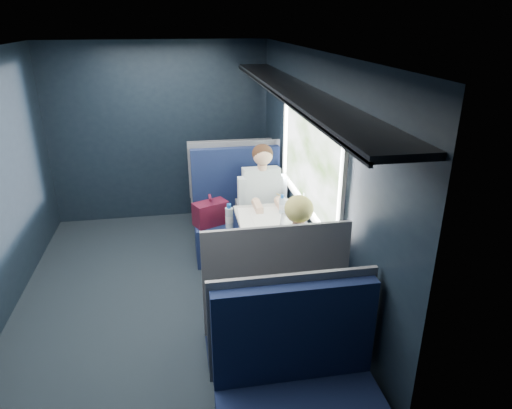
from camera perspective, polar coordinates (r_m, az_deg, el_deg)
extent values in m
cube|color=black|center=(4.61, -11.34, -11.79)|extent=(2.80, 4.20, 0.01)
cube|color=black|center=(4.25, 7.34, 2.98)|extent=(0.10, 4.20, 2.30)
cube|color=black|center=(6.14, -11.93, 8.77)|extent=(2.80, 0.10, 2.30)
cube|color=black|center=(2.20, -14.40, -18.16)|extent=(2.80, 0.10, 2.30)
cube|color=silver|center=(3.83, -14.14, 18.78)|extent=(2.80, 4.20, 0.10)
cube|color=beige|center=(4.07, 6.77, 10.85)|extent=(0.03, 1.84, 0.07)
cube|color=beige|center=(4.32, 6.26, -0.26)|extent=(0.03, 1.84, 0.07)
cube|color=beige|center=(3.38, 10.60, 0.67)|extent=(0.03, 0.07, 0.78)
cube|color=beige|center=(5.00, 3.70, 8.13)|extent=(0.03, 0.07, 0.78)
cube|color=black|center=(3.99, 4.68, 14.12)|extent=(0.36, 4.10, 0.04)
cube|color=black|center=(3.95, 2.21, 13.80)|extent=(0.02, 4.10, 0.03)
cube|color=red|center=(4.04, 6.92, 12.86)|extent=(0.01, 0.10, 0.12)
cylinder|color=#54565E|center=(4.46, -0.26, -7.16)|extent=(0.08, 0.08, 0.70)
cube|color=silver|center=(4.32, 2.09, -2.68)|extent=(0.62, 1.00, 0.04)
cube|color=#0B1333|center=(5.19, -2.02, -4.19)|extent=(1.00, 0.50, 0.45)
cube|color=#0B1333|center=(5.23, -2.57, 3.16)|extent=(1.00, 0.10, 0.75)
cube|color=#54565E|center=(5.28, -2.65, 3.61)|extent=(1.04, 0.03, 0.82)
cube|color=#54565E|center=(5.01, -1.99, -1.12)|extent=(0.06, 0.40, 0.20)
cube|color=#4E1023|center=(4.97, -5.69, -1.09)|extent=(0.41, 0.32, 0.26)
cylinder|color=#4E1023|center=(4.90, -5.77, 0.85)|extent=(0.09, 0.15, 0.03)
cylinder|color=silver|center=(4.88, -3.36, -1.67)|extent=(0.08, 0.08, 0.22)
cylinder|color=#1651A9|center=(4.82, -3.40, -0.19)|extent=(0.05, 0.05, 0.05)
cube|color=#0B1333|center=(3.88, 1.28, -14.43)|extent=(1.00, 0.50, 0.45)
cube|color=#0B1333|center=(3.30, 2.38, -9.17)|extent=(1.00, 0.10, 0.75)
cube|color=#54565E|center=(3.24, 2.59, -9.30)|extent=(1.04, 0.03, 0.82)
cube|color=#54565E|center=(3.74, 1.18, -9.99)|extent=(0.06, 0.40, 0.20)
cube|color=#0B1333|center=(6.19, -3.43, 0.33)|extent=(1.00, 0.40, 0.45)
cube|color=#0B1333|center=(5.78, -3.28, 4.55)|extent=(1.00, 0.10, 0.66)
cube|color=#54565E|center=(5.72, -3.22, 4.57)|extent=(1.04, 0.03, 0.72)
cube|color=#0B1333|center=(2.88, 4.78, -15.69)|extent=(1.00, 0.10, 0.66)
cube|color=#54565E|center=(2.91, 4.52, -14.73)|extent=(1.04, 0.03, 0.72)
cube|color=black|center=(4.98, 1.01, -1.54)|extent=(0.36, 0.44, 0.16)
cube|color=black|center=(4.93, 1.42, -5.71)|extent=(0.32, 0.12, 0.45)
cube|color=silver|center=(5.03, 0.69, 1.80)|extent=(0.40, 0.29, 0.53)
cylinder|color=#D8A88C|center=(4.90, 0.79, 4.70)|extent=(0.10, 0.10, 0.06)
sphere|color=#D8A88C|center=(4.84, 0.84, 6.15)|extent=(0.21, 0.21, 0.21)
sphere|color=#382114|center=(4.85, 0.81, 6.37)|extent=(0.22, 0.22, 0.22)
cube|color=silver|center=(4.96, -1.73, 1.48)|extent=(0.09, 0.12, 0.34)
cube|color=silver|center=(5.03, 3.24, 1.79)|extent=(0.09, 0.12, 0.34)
cube|color=black|center=(3.87, 4.60, -9.16)|extent=(0.36, 0.44, 0.16)
cube|color=black|center=(4.20, 3.79, -11.30)|extent=(0.32, 0.12, 0.45)
cube|color=black|center=(3.61, 5.35, -7.09)|extent=(0.40, 0.29, 0.53)
cylinder|color=#D8A88C|center=(3.51, 5.34, -2.80)|extent=(0.10, 0.10, 0.06)
sphere|color=#D8A88C|center=(3.48, 5.34, -0.65)|extent=(0.21, 0.21, 0.21)
sphere|color=tan|center=(3.46, 5.41, -0.52)|extent=(0.22, 0.22, 0.22)
cube|color=black|center=(3.60, 1.77, -7.10)|extent=(0.09, 0.12, 0.34)
cube|color=black|center=(3.70, 8.50, -6.46)|extent=(0.09, 0.12, 0.34)
cube|color=tan|center=(3.50, 5.67, -5.86)|extent=(0.26, 0.07, 0.36)
cube|color=white|center=(4.35, 1.15, -2.14)|extent=(0.54, 0.74, 0.01)
cube|color=silver|center=(4.37, 4.67, -2.04)|extent=(0.33, 0.38, 0.02)
cube|color=silver|center=(4.35, 6.22, -0.44)|extent=(0.11, 0.32, 0.22)
cube|color=black|center=(4.35, 6.13, -0.44)|extent=(0.09, 0.27, 0.18)
cylinder|color=silver|center=(4.51, 3.27, -0.16)|extent=(0.06, 0.06, 0.16)
cylinder|color=#1651A9|center=(4.47, 3.30, 1.02)|extent=(0.03, 0.03, 0.04)
cylinder|color=white|center=(4.67, 3.79, 0.14)|extent=(0.07, 0.07, 0.08)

